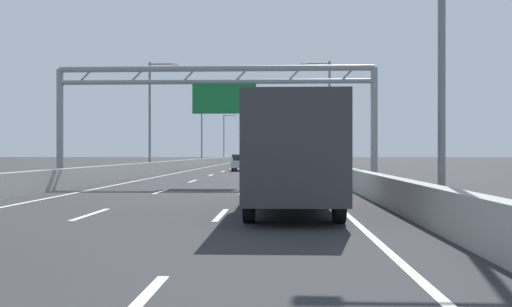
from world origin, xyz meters
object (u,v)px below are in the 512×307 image
at_px(streetlamp_right_near, 433,14).
at_px(green_car, 285,168).
at_px(streetlamp_left_mid, 152,110).
at_px(box_truck, 291,153).
at_px(sign_gantry, 216,93).
at_px(streetlamp_right_far, 307,127).
at_px(streetlamp_right_distant, 299,135).
at_px(streetlamp_right_mid, 327,110).
at_px(white_car, 237,159).
at_px(streetlamp_left_far, 203,127).
at_px(silver_car, 243,163).
at_px(yellow_car, 283,162).
at_px(streetlamp_left_distant, 225,135).

distance_m(streetlamp_right_near, green_car, 21.30).
distance_m(streetlamp_left_mid, box_truck, 33.01).
height_order(sign_gantry, streetlamp_right_far, streetlamp_right_far).
relative_size(streetlamp_right_distant, green_car, 2.28).
relative_size(streetlamp_left_mid, green_car, 2.28).
bearing_deg(streetlamp_right_mid, white_car, 103.10).
height_order(sign_gantry, streetlamp_left_far, streetlamp_left_far).
xyz_separation_m(streetlamp_left_far, white_car, (3.64, 16.48, -4.65)).
bearing_deg(silver_car, streetlamp_left_far, 105.70).
bearing_deg(green_car, streetlamp_right_near, -79.77).
bearing_deg(white_car, streetlamp_right_mid, -76.90).
distance_m(streetlamp_right_far, yellow_car, 24.03).
relative_size(streetlamp_right_near, streetlamp_right_distant, 1.00).
bearing_deg(silver_car, streetlamp_right_near, -78.71).
distance_m(streetlamp_right_far, streetlamp_right_distant, 32.03).
relative_size(streetlamp_right_mid, streetlamp_left_distant, 1.00).
xyz_separation_m(sign_gantry, streetlamp_right_far, (7.40, 49.69, 0.52)).
bearing_deg(box_truck, green_car, 89.92).
bearing_deg(streetlamp_right_near, streetlamp_left_far, 103.12).
height_order(streetlamp_right_distant, yellow_car, streetlamp_right_distant).
bearing_deg(streetlamp_right_distant, sign_gantry, -95.18).
height_order(streetlamp_right_far, white_car, streetlamp_right_far).
bearing_deg(sign_gantry, white_car, 93.36).
height_order(streetlamp_left_distant, yellow_car, streetlamp_left_distant).
distance_m(streetlamp_left_far, white_car, 17.51).
height_order(streetlamp_left_mid, green_car, streetlamp_left_mid).
relative_size(streetlamp_left_distant, box_truck, 1.11).
bearing_deg(silver_car, streetlamp_left_distant, 97.22).
bearing_deg(streetlamp_left_far, streetlamp_right_mid, -65.01).
bearing_deg(streetlamp_right_distant, white_car, -126.00).
xyz_separation_m(streetlamp_right_far, green_car, (-3.69, -43.60, -4.63)).
bearing_deg(sign_gantry, streetlamp_right_distant, 84.82).
bearing_deg(streetlamp_right_mid, streetlamp_right_near, -90.00).
xyz_separation_m(sign_gantry, box_truck, (3.69, -13.17, -3.17)).
relative_size(silver_car, white_car, 1.06).
distance_m(streetlamp_left_far, green_car, 45.27).
xyz_separation_m(streetlamp_right_distant, silver_car, (-7.54, -58.32, -4.64)).
height_order(yellow_car, box_truck, box_truck).
xyz_separation_m(streetlamp_right_mid, streetlamp_right_far, (0.00, 32.03, 0.00)).
xyz_separation_m(streetlamp_left_distant, streetlamp_right_distant, (14.93, 0.00, 0.00)).
bearing_deg(streetlamp_left_mid, white_car, 85.71).
xyz_separation_m(streetlamp_left_far, box_truck, (11.21, -62.86, -3.70)).
bearing_deg(streetlamp_left_distant, silver_car, -82.78).
bearing_deg(white_car, yellow_car, -79.13).
bearing_deg(streetlamp_left_far, streetlamp_left_mid, -90.00).
relative_size(streetlamp_right_mid, yellow_car, 2.08).
height_order(streetlamp_right_mid, green_car, streetlamp_right_mid).
bearing_deg(yellow_car, streetlamp_left_distant, 101.52).
bearing_deg(green_car, silver_car, 102.53).
xyz_separation_m(streetlamp_right_near, white_car, (-11.29, 80.54, -4.65)).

